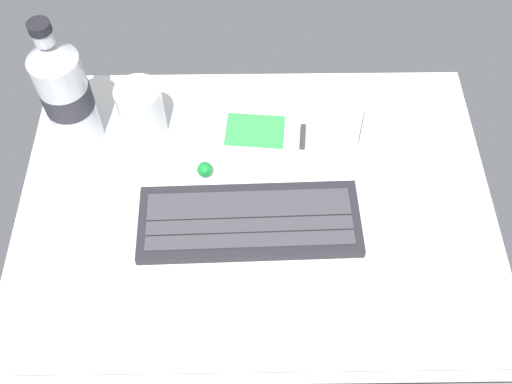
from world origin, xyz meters
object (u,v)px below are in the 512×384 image
object	(u,v)px
water_bottle	(65,92)
charger_block	(386,132)
juice_cup	(142,113)
handheld_device	(260,134)
trackball_mouse	(205,170)
keyboard	(249,221)

from	to	relation	value
water_bottle	charger_block	bearing A→B (deg)	-1.40
water_bottle	charger_block	size ratio (longest dim) A/B	2.97
juice_cup	handheld_device	bearing A→B (deg)	-4.94
juice_cup	water_bottle	distance (cm)	10.66
juice_cup	charger_block	xyz separation A→B (cm)	(34.80, -1.77, -2.71)
charger_block	trackball_mouse	bearing A→B (deg)	-166.63
juice_cup	charger_block	bearing A→B (deg)	-2.92
water_bottle	keyboard	bearing A→B (deg)	-32.16
juice_cup	trackball_mouse	xyz separation A→B (cm)	(8.94, -7.92, -2.81)
keyboard	juice_cup	distance (cm)	22.19
keyboard	juice_cup	xyz separation A→B (cm)	(-15.04, 16.02, 3.10)
water_bottle	charger_block	xyz separation A→B (cm)	(44.13, -1.08, -7.81)
water_bottle	charger_block	world-z (taller)	water_bottle
keyboard	charger_block	xyz separation A→B (cm)	(19.76, 14.25, 0.39)
water_bottle	charger_block	distance (cm)	44.83
keyboard	trackball_mouse	distance (cm)	10.15
keyboard	charger_block	world-z (taller)	charger_block
water_bottle	trackball_mouse	xyz separation A→B (cm)	(18.27, -7.23, -7.91)
charger_block	juice_cup	bearing A→B (deg)	177.08
handheld_device	juice_cup	bearing A→B (deg)	175.06
juice_cup	water_bottle	world-z (taller)	water_bottle
trackball_mouse	juice_cup	bearing A→B (deg)	138.46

